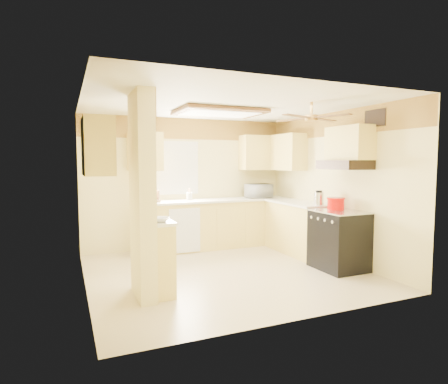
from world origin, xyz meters
name	(u,v)px	position (x,y,z in m)	size (l,w,h in m)	color
floor	(226,272)	(0.00, 0.00, 0.00)	(4.00, 4.00, 0.00)	#C5B288
ceiling	(226,105)	(0.00, 0.00, 2.50)	(4.00, 4.00, 0.00)	white
wall_back	(187,183)	(0.00, 1.90, 1.25)	(4.00, 4.00, 0.00)	#F1E193
wall_front	(300,203)	(0.00, -1.90, 1.25)	(4.00, 4.00, 0.00)	#F1E193
wall_left	(83,194)	(-2.00, 0.00, 1.25)	(3.80, 3.80, 0.00)	#F1E193
wall_right	(334,186)	(2.00, 0.00, 1.25)	(3.80, 3.80, 0.00)	#F1E193
wallpaper_border	(187,129)	(0.00, 1.88, 2.30)	(4.00, 0.02, 0.40)	gold
partition_column	(142,196)	(-1.35, -0.55, 1.25)	(0.20, 0.70, 2.50)	#F1E193
partition_ledge	(161,259)	(-1.13, -0.55, 0.45)	(0.25, 0.55, 0.90)	#FFEE74
ledge_top	(160,222)	(-1.13, -0.55, 0.92)	(0.28, 0.58, 0.04)	white
lower_cabinets_back	(217,224)	(0.50, 1.60, 0.45)	(3.00, 0.60, 0.90)	#FFEE74
lower_cabinets_right	(298,228)	(1.70, 0.60, 0.45)	(0.60, 1.40, 0.90)	#FFEE74
countertop_back	(217,200)	(0.50, 1.59, 0.92)	(3.04, 0.64, 0.04)	white
countertop_right	(298,203)	(1.69, 0.60, 0.92)	(0.64, 1.44, 0.04)	white
dishwasher_panel	(185,231)	(-0.25, 1.29, 0.43)	(0.58, 0.02, 0.80)	white
window	(175,168)	(-0.25, 1.89, 1.55)	(0.92, 0.02, 1.02)	white
upper_cab_back_left	(145,152)	(-0.85, 1.72, 1.85)	(0.60, 0.35, 0.70)	#FFEE74
upper_cab_back_right	(262,153)	(1.55, 1.72, 1.85)	(0.90, 0.35, 0.70)	#FFEE74
upper_cab_right	(285,152)	(1.82, 1.25, 1.85)	(0.35, 1.00, 0.70)	#FFEE74
upper_cab_left_wall	(98,147)	(-1.82, -0.25, 1.85)	(0.35, 0.75, 0.70)	#FFEE74
upper_cab_over_stove	(349,143)	(1.82, -0.55, 1.95)	(0.35, 0.76, 0.52)	#FFEE74
stove	(339,240)	(1.67, -0.55, 0.46)	(0.68, 0.77, 0.92)	black
range_hood	(344,165)	(1.74, -0.55, 1.62)	(0.50, 0.76, 0.14)	black
poster_menu	(151,147)	(-1.24, -0.55, 1.85)	(0.02, 0.42, 0.57)	black
poster_nashville	(151,200)	(-1.24, -0.55, 1.20)	(0.02, 0.42, 0.57)	black
ceiling_light_panel	(219,112)	(0.10, 0.50, 2.46)	(1.35, 0.95, 0.06)	brown
ceiling_fan	(311,118)	(1.00, -0.70, 2.29)	(1.15, 1.15, 0.26)	gold
vent_grate	(375,118)	(1.98, -0.90, 2.30)	(0.02, 0.40, 0.25)	black
microwave	(259,191)	(1.41, 1.57, 1.08)	(0.50, 0.34, 0.28)	white
bowl	(160,220)	(-1.17, -0.68, 0.97)	(0.23, 0.23, 0.06)	white
dutch_oven	(336,203)	(1.73, -0.39, 1.01)	(0.28, 0.28, 0.19)	#D10700
kettle	(319,198)	(1.70, 0.01, 1.05)	(0.16, 0.16, 0.25)	silver
dish_rack	(149,198)	(-0.82, 1.63, 1.02)	(0.38, 0.28, 0.21)	#D9AD7D
utensil_crock	(189,196)	(-0.03, 1.70, 1.01)	(0.11, 0.11, 0.22)	white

